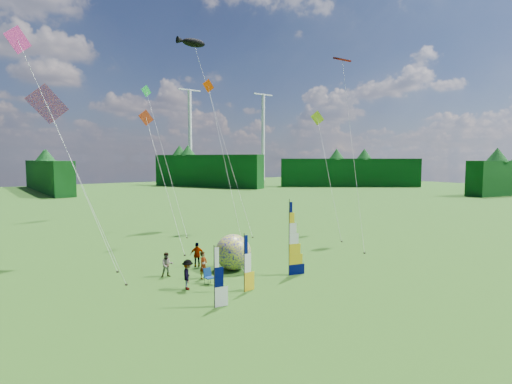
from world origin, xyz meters
TOP-DOWN VIEW (x-y plane):
  - ground at (0.00, 0.00)m, footprint 220.00×220.00m
  - treeline_ring at (0.00, 0.00)m, footprint 210.00×210.00m
  - turbine_left at (70.00, 95.00)m, footprint 8.00×1.20m
  - turbine_right at (45.00, 102.00)m, footprint 8.00×1.20m
  - feather_banner_main at (0.46, 2.32)m, footprint 1.30×0.43m
  - side_banner_left at (-3.77, 1.42)m, footprint 0.93×0.13m
  - side_banner_far at (-6.41, 0.34)m, footprint 0.94×0.28m
  - bol_inflatable at (-1.74, 5.67)m, footprint 3.02×3.02m
  - spectator_a at (-4.39, 5.12)m, footprint 0.76×0.66m
  - spectator_b at (-6.11, 6.85)m, footprint 0.86×0.60m
  - spectator_c at (-6.18, 3.79)m, footprint 0.93×1.22m
  - spectator_d at (-3.39, 7.78)m, footprint 1.11×0.88m
  - camp_chair at (-4.69, 3.86)m, footprint 0.59×0.59m
  - kite_whale at (6.25, 20.20)m, footprint 5.20×16.12m
  - kite_rainbow_delta at (-9.72, 13.38)m, footprint 7.67×12.09m
  - kite_parafoil at (11.72, 6.61)m, footprint 10.05×11.74m
  - small_kite_red at (-2.60, 15.08)m, footprint 2.93×10.15m
  - small_kite_orange at (5.61, 18.52)m, footprint 3.43×9.99m
  - small_kite_yellow at (12.99, 10.59)m, footprint 8.67×10.54m
  - small_kite_pink at (-11.16, 8.90)m, footprint 9.37×9.23m
  - small_kite_green at (1.00, 22.90)m, footprint 5.17×13.16m

SIDE VIEW (x-z plane):
  - ground at x=0.00m, z-range 0.00..0.00m
  - camp_chair at x=-4.69m, z-range 0.00..0.99m
  - spectator_b at x=-6.11m, z-range 0.00..1.62m
  - spectator_a at x=-4.39m, z-range 0.00..1.76m
  - spectator_d at x=-3.39m, z-range 0.00..1.77m
  - spectator_c at x=-6.18m, z-range 0.00..1.78m
  - bol_inflatable at x=-1.74m, z-range 0.00..2.49m
  - side_banner_far at x=-6.41m, z-range 0.00..3.17m
  - side_banner_left at x=-3.77m, z-range 0.00..3.33m
  - feather_banner_main at x=0.46m, z-range 0.00..4.88m
  - treeline_ring at x=0.00m, z-range 0.00..8.00m
  - small_kite_red at x=-2.60m, z-range 0.00..12.69m
  - small_kite_yellow at x=12.99m, z-range 0.00..13.35m
  - kite_rainbow_delta at x=-9.72m, z-range 0.00..14.27m
  - small_kite_pink at x=-11.16m, z-range 0.00..16.11m
  - small_kite_green at x=1.00m, z-range 0.00..16.60m
  - small_kite_orange at x=5.61m, z-range 0.00..16.96m
  - kite_parafoil at x=11.72m, z-range 0.00..19.15m
  - kite_whale at x=6.25m, z-range 0.00..23.07m
  - turbine_left at x=70.00m, z-range 0.00..30.00m
  - turbine_right at x=45.00m, z-range 0.00..30.00m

